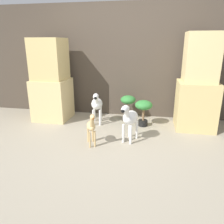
# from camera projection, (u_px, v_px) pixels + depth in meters

# --- Properties ---
(ground_plane) EXTENTS (14.00, 14.00, 0.00)m
(ground_plane) POSITION_uv_depth(u_px,v_px,m) (108.00, 149.00, 3.15)
(ground_plane) COLOR #9E937F
(wall_back) EXTENTS (6.40, 0.08, 2.20)m
(wall_back) POSITION_uv_depth(u_px,v_px,m) (124.00, 62.00, 4.35)
(wall_back) COLOR #473D33
(wall_back) RESTS_ON ground_plane
(rock_pillar_left) EXTENTS (0.65, 0.64, 1.55)m
(rock_pillar_left) POSITION_uv_depth(u_px,v_px,m) (51.00, 83.00, 4.21)
(rock_pillar_left) COLOR #DBC184
(rock_pillar_left) RESTS_ON ground_plane
(rock_pillar_right) EXTENTS (0.65, 0.64, 1.63)m
(rock_pillar_right) POSITION_uv_depth(u_px,v_px,m) (198.00, 88.00, 3.73)
(rock_pillar_right) COLOR #D1B775
(rock_pillar_right) RESTS_ON ground_plane
(zebra_right) EXTENTS (0.30, 0.46, 0.62)m
(zebra_right) POSITION_uv_depth(u_px,v_px,m) (130.00, 118.00, 3.29)
(zebra_right) COLOR white
(zebra_right) RESTS_ON ground_plane
(zebra_left) EXTENTS (0.26, 0.46, 0.62)m
(zebra_left) POSITION_uv_depth(u_px,v_px,m) (97.00, 104.00, 4.03)
(zebra_left) COLOR white
(zebra_left) RESTS_ON ground_plane
(giraffe_figurine) EXTENTS (0.24, 0.37, 0.53)m
(giraffe_figurine) POSITION_uv_depth(u_px,v_px,m) (91.00, 126.00, 3.17)
(giraffe_figurine) COLOR tan
(giraffe_figurine) RESTS_ON ground_plane
(potted_palm_front) EXTENTS (0.31, 0.31, 0.48)m
(potted_palm_front) POSITION_uv_depth(u_px,v_px,m) (144.00, 108.00, 3.92)
(potted_palm_front) COLOR black
(potted_palm_front) RESTS_ON ground_plane
(potted_palm_back) EXTENTS (0.29, 0.29, 0.48)m
(potted_palm_back) POSITION_uv_depth(u_px,v_px,m) (128.00, 102.00, 4.26)
(potted_palm_back) COLOR black
(potted_palm_back) RESTS_ON ground_plane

